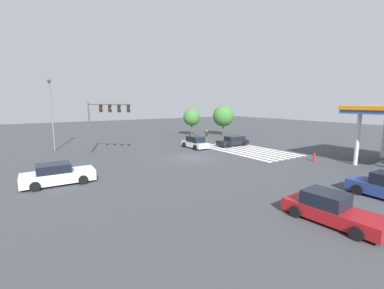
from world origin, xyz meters
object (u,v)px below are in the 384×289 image
Objects in this scene: pedestrian at (207,135)px; tree_corner_b at (192,117)px; car_2 at (233,141)px; tree_corner_a at (223,116)px; traffic_signal_mast at (105,115)px; street_light_pole_a at (51,109)px; car_0 at (58,175)px; car_3 at (331,209)px; car_1 at (195,143)px; fire_hydrant at (314,157)px.

pedestrian is 0.36× the size of tree_corner_b.
pedestrian is (5.05, 0.88, 0.35)m from car_2.
tree_corner_a is 5.78m from tree_corner_b.
traffic_signal_mast is 20.11m from tree_corner_b.
traffic_signal_mast is 1.28× the size of car_2.
car_2 is at bearing -113.89° from street_light_pole_a.
car_0 is 17.78m from car_3.
car_2 is 12.13m from tree_corner_a.
car_0 is at bearing -19.13° from pedestrian.
traffic_signal_mast is at bearing 59.29° from car_0.
traffic_signal_mast is 0.70× the size of street_light_pole_a.
traffic_signal_mast reaches higher than car_2.
car_0 is 1.17× the size of car_1.
tree_corner_a is at bearing 144.59° from car_3.
street_light_pole_a reaches higher than fire_hydrant.
car_0 is 32.94m from tree_corner_a.
car_3 is at bearing -51.26° from car_0.
fire_hydrant is (-24.62, 1.22, -2.88)m from tree_corner_b.
fire_hydrant is (-15.51, -16.66, -4.10)m from traffic_signal_mast.
car_1 is at bearing -6.98° from pedestrian.
fire_hydrant is at bearing 2.06° from traffic_signal_mast.
car_1 is at bearing 148.59° from tree_corner_b.
car_3 is at bearing 60.28° from car_2.
car_2 is at bearing 54.15° from pedestrian.
street_light_pole_a is at bearing 87.21° from car_0.
car_0 reaches higher than car_2.
car_3 is at bearing 20.74° from pedestrian.
car_1 is at bearing 125.44° from tree_corner_a.
fire_hydrant is at bearing -134.48° from street_light_pole_a.
car_1 is 0.49× the size of street_light_pole_a.
car_1 is at bearing 159.63° from car_3.
car_0 is 24.10m from pedestrian.
street_light_pole_a is (8.03, 15.67, 4.37)m from car_1.
traffic_signal_mast is at bearing 47.06° from fire_hydrant.
traffic_signal_mast is 1.21× the size of car_0.
car_0 is 1.06× the size of car_2.
traffic_signal_mast reaches higher than car_3.
pedestrian reaches higher than car_2.
tree_corner_b is 24.82m from fire_hydrant.
street_light_pole_a reaches higher than car_2.
traffic_signal_mast is 11.91m from car_0.
pedestrian is at bearing 4.11° from fire_hydrant.
car_3 is at bearing 157.92° from tree_corner_b.
traffic_signal_mast is 23.61m from tree_corner_a.
traffic_signal_mast is 17.21m from car_2.
tree_corner_a is 1.12× the size of tree_corner_b.
fire_hydrant is at bearing 92.43° from car_2.
pedestrian is 8.52m from tree_corner_b.
car_2 is at bearing 145.50° from car_3.
tree_corner_b reaches higher than fire_hydrant.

